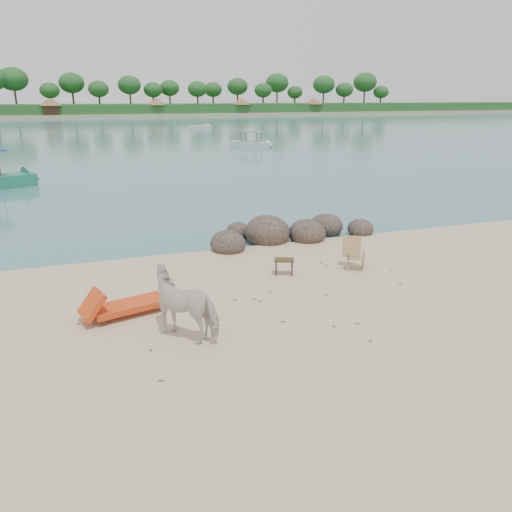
{
  "coord_description": "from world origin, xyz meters",
  "views": [
    {
      "loc": [
        -4.13,
        -9.81,
        5.01
      ],
      "look_at": [
        0.05,
        2.0,
        1.0
      ],
      "focal_mm": 35.0,
      "sensor_mm": 36.0,
      "label": 1
    }
  ],
  "objects_px": {
    "boulders": "(285,233)",
    "cow": "(187,304)",
    "side_table": "(284,268)",
    "lounge_chair": "(129,303)",
    "deck_chair": "(356,255)"
  },
  "relations": [
    {
      "from": "boulders",
      "to": "lounge_chair",
      "type": "xyz_separation_m",
      "value": [
        -6.11,
        -4.97,
        0.09
      ]
    },
    {
      "from": "boulders",
      "to": "deck_chair",
      "type": "distance_m",
      "value": 3.95
    },
    {
      "from": "side_table",
      "to": "lounge_chair",
      "type": "bearing_deg",
      "value": -140.69
    },
    {
      "from": "boulders",
      "to": "cow",
      "type": "relative_size",
      "value": 3.65
    },
    {
      "from": "boulders",
      "to": "cow",
      "type": "height_order",
      "value": "cow"
    },
    {
      "from": "lounge_chair",
      "to": "deck_chair",
      "type": "height_order",
      "value": "deck_chair"
    },
    {
      "from": "side_table",
      "to": "deck_chair",
      "type": "relative_size",
      "value": 0.61
    },
    {
      "from": "lounge_chair",
      "to": "side_table",
      "type": "bearing_deg",
      "value": 1.97
    },
    {
      "from": "side_table",
      "to": "deck_chair",
      "type": "height_order",
      "value": "deck_chair"
    },
    {
      "from": "boulders",
      "to": "deck_chair",
      "type": "bearing_deg",
      "value": -79.78
    },
    {
      "from": "cow",
      "to": "deck_chair",
      "type": "height_order",
      "value": "cow"
    },
    {
      "from": "cow",
      "to": "boulders",
      "type": "bearing_deg",
      "value": -172.18
    },
    {
      "from": "lounge_chair",
      "to": "deck_chair",
      "type": "bearing_deg",
      "value": -5.48
    },
    {
      "from": "boulders",
      "to": "deck_chair",
      "type": "height_order",
      "value": "deck_chair"
    },
    {
      "from": "cow",
      "to": "side_table",
      "type": "relative_size",
      "value": 3.09
    }
  ]
}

